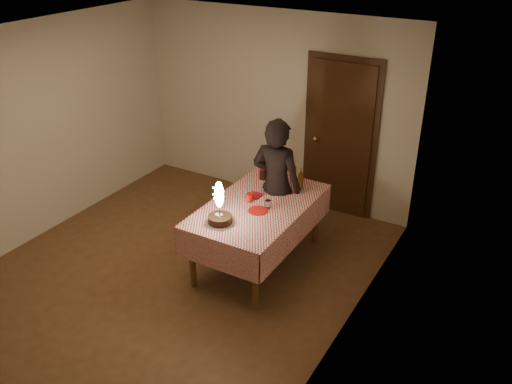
# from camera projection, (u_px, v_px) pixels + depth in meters

# --- Properties ---
(ground) EXTENTS (4.00, 4.50, 0.01)m
(ground) POSITION_uv_depth(u_px,v_px,m) (179.00, 269.00, 6.22)
(ground) COLOR brown
(ground) RESTS_ON ground
(room_shell) EXTENTS (4.04, 4.54, 2.62)m
(room_shell) POSITION_uv_depth(u_px,v_px,m) (175.00, 133.00, 5.51)
(room_shell) COLOR beige
(room_shell) RESTS_ON ground
(dining_table) EXTENTS (1.02, 1.72, 0.77)m
(dining_table) POSITION_uv_depth(u_px,v_px,m) (258.00, 212.00, 6.05)
(dining_table) COLOR brown
(dining_table) RESTS_ON ground
(birthday_cake) EXTENTS (0.32, 0.32, 0.48)m
(birthday_cake) POSITION_uv_depth(u_px,v_px,m) (220.00, 212.00, 5.58)
(birthday_cake) COLOR white
(birthday_cake) RESTS_ON dining_table
(red_plate) EXTENTS (0.22, 0.22, 0.01)m
(red_plate) POSITION_uv_depth(u_px,v_px,m) (258.00, 211.00, 5.86)
(red_plate) COLOR red
(red_plate) RESTS_ON dining_table
(red_cup) EXTENTS (0.08, 0.08, 0.10)m
(red_cup) POSITION_uv_depth(u_px,v_px,m) (250.00, 198.00, 6.04)
(red_cup) COLOR red
(red_cup) RESTS_ON dining_table
(clear_cup) EXTENTS (0.07, 0.07, 0.09)m
(clear_cup) POSITION_uv_depth(u_px,v_px,m) (268.00, 204.00, 5.91)
(clear_cup) COLOR silver
(clear_cup) RESTS_ON dining_table
(napkin_stack) EXTENTS (0.15, 0.15, 0.02)m
(napkin_stack) POSITION_uv_depth(u_px,v_px,m) (254.00, 195.00, 6.17)
(napkin_stack) COLOR red
(napkin_stack) RESTS_ON dining_table
(cola_bottle) EXTENTS (0.10, 0.10, 0.32)m
(cola_bottle) POSITION_uv_depth(u_px,v_px,m) (264.00, 167.00, 6.51)
(cola_bottle) COLOR black
(cola_bottle) RESTS_ON dining_table
(amber_bottle_left) EXTENTS (0.06, 0.06, 0.26)m
(amber_bottle_left) POSITION_uv_depth(u_px,v_px,m) (277.00, 169.00, 6.54)
(amber_bottle_left) COLOR #5F3010
(amber_bottle_left) RESTS_ON dining_table
(amber_bottle_right) EXTENTS (0.06, 0.06, 0.26)m
(amber_bottle_right) POSITION_uv_depth(u_px,v_px,m) (301.00, 179.00, 6.30)
(amber_bottle_right) COLOR #5F3010
(amber_bottle_right) RESTS_ON dining_table
(amber_bottle_mid) EXTENTS (0.06, 0.06, 0.26)m
(amber_bottle_mid) POSITION_uv_depth(u_px,v_px,m) (294.00, 172.00, 6.48)
(amber_bottle_mid) COLOR #5F3010
(amber_bottle_mid) RESTS_ON dining_table
(photographer) EXTENTS (0.62, 0.46, 1.66)m
(photographer) POSITION_uv_depth(u_px,v_px,m) (276.00, 186.00, 6.27)
(photographer) COLOR black
(photographer) RESTS_ON ground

